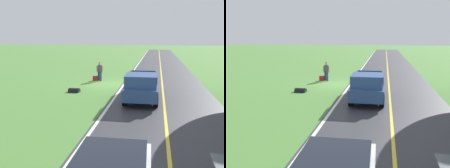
# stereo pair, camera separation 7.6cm
# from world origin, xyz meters

# --- Properties ---
(ground_plane) EXTENTS (200.00, 200.00, 0.00)m
(ground_plane) POSITION_xyz_m (0.00, 0.00, 0.00)
(ground_plane) COLOR #4C7F38
(road_surface) EXTENTS (6.85, 120.00, 0.00)m
(road_surface) POSITION_xyz_m (-4.36, 0.00, 0.00)
(road_surface) COLOR #333338
(road_surface) RESTS_ON ground
(lane_edge_line) EXTENTS (0.16, 117.60, 0.00)m
(lane_edge_line) POSITION_xyz_m (-1.11, 0.00, 0.01)
(lane_edge_line) COLOR silver
(lane_edge_line) RESTS_ON ground
(lane_centre_line) EXTENTS (0.14, 117.60, 0.00)m
(lane_centre_line) POSITION_xyz_m (-4.36, 0.00, 0.01)
(lane_centre_line) COLOR gold
(lane_centre_line) RESTS_ON ground
(hitchhiker_walking) EXTENTS (0.62, 0.51, 1.75)m
(hitchhiker_walking) POSITION_xyz_m (1.37, -1.67, 0.98)
(hitchhiker_walking) COLOR navy
(hitchhiker_walking) RESTS_ON ground
(suitcase_carried) EXTENTS (0.48, 0.24, 0.45)m
(suitcase_carried) POSITION_xyz_m (1.78, -1.55, 0.22)
(suitcase_carried) COLOR maroon
(suitcase_carried) RESTS_ON ground
(pickup_truck_passing) EXTENTS (2.16, 5.43, 1.82)m
(pickup_truck_passing) POSITION_xyz_m (-2.92, 5.05, 0.97)
(pickup_truck_passing) COLOR #2D4C84
(pickup_truck_passing) RESTS_ON ground
(drainage_culvert) EXTENTS (0.80, 0.60, 0.60)m
(drainage_culvert) POSITION_xyz_m (2.14, 3.49, 0.00)
(drainage_culvert) COLOR black
(drainage_culvert) RESTS_ON ground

